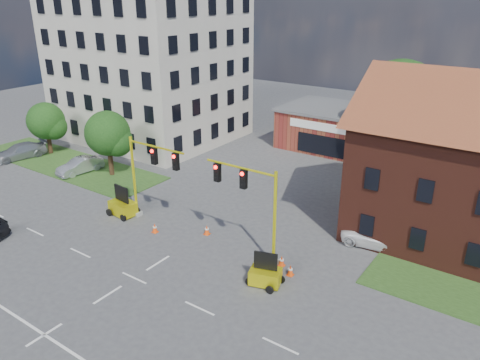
{
  "coord_description": "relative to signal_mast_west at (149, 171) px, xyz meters",
  "views": [
    {
      "loc": [
        18.54,
        -15.7,
        15.84
      ],
      "look_at": [
        0.71,
        10.0,
        3.1
      ],
      "focal_mm": 35.0,
      "sensor_mm": 36.0,
      "label": 1
    }
  ],
  "objects": [
    {
      "name": "signal_mast_west",
      "position": [
        0.0,
        0.0,
        0.0
      ],
      "size": [
        5.3,
        0.6,
        6.2
      ],
      "color": "gray",
      "rests_on": "ground"
    },
    {
      "name": "trailer_west",
      "position": [
        -2.52,
        -0.57,
        -3.21
      ],
      "size": [
        2.14,
        1.56,
        2.27
      ],
      "rotation": [
        0.0,
        0.0,
        -0.12
      ],
      "color": "yellow",
      "rests_on": "ground"
    },
    {
      "name": "cone_a",
      "position": [
        1.38,
        -1.2,
        -3.58
      ],
      "size": [
        0.4,
        0.4,
        0.7
      ],
      "color": "#FF4C0D",
      "rests_on": "ground"
    },
    {
      "name": "tree_nw_front",
      "position": [
        -9.44,
        4.58,
        -0.09
      ],
      "size": [
        4.24,
        4.03,
        6.03
      ],
      "color": "#322212",
      "rests_on": "ground"
    },
    {
      "name": "tree_nw_rear",
      "position": [
        -19.45,
        5.08,
        -0.57
      ],
      "size": [
        3.96,
        3.77,
        5.4
      ],
      "color": "#322212",
      "rests_on": "ground"
    },
    {
      "name": "cone_d",
      "position": [
        11.81,
        -0.45,
        -3.58
      ],
      "size": [
        0.4,
        0.4,
        0.7
      ],
      "color": "#FF4C0D",
      "rests_on": "ground"
    },
    {
      "name": "sedan_silver_front",
      "position": [
        -12.48,
        3.23,
        -3.2
      ],
      "size": [
        1.97,
        4.48,
        1.43
      ],
      "primitive_type": "imported",
      "rotation": [
        0.0,
        0.0,
        -0.11
      ],
      "color": "#A9ACB1",
      "rests_on": "ground"
    },
    {
      "name": "tree_large",
      "position": [
        11.26,
        21.08,
        2.13
      ],
      "size": [
        8.24,
        7.85,
        10.24
      ],
      "color": "#322212",
      "rests_on": "ground"
    },
    {
      "name": "ground",
      "position": [
        4.36,
        -6.0,
        -3.92
      ],
      "size": [
        120.0,
        120.0,
        0.0
      ],
      "primitive_type": "plane",
      "color": "#464749",
      "rests_on": "ground"
    },
    {
      "name": "trailer_east",
      "position": [
        11.08,
        -2.09,
        -3.29
      ],
      "size": [
        2.03,
        1.65,
        2.01
      ],
      "rotation": [
        0.0,
        0.0,
        0.3
      ],
      "color": "yellow",
      "rests_on": "ground"
    },
    {
      "name": "lane_markings",
      "position": [
        4.36,
        -9.0,
        -3.91
      ],
      "size": [
        60.0,
        36.0,
        0.01
      ],
      "primitive_type": null,
      "color": "white",
      "rests_on": "ground"
    },
    {
      "name": "brick_shop",
      "position": [
        4.36,
        23.99,
        -1.76
      ],
      "size": [
        12.4,
        8.4,
        4.3
      ],
      "color": "maroon",
      "rests_on": "ground"
    },
    {
      "name": "pickup_white",
      "position": [
        14.94,
        5.96,
        -3.25
      ],
      "size": [
        5.12,
        2.92,
        1.34
      ],
      "primitive_type": "imported",
      "rotation": [
        0.0,
        0.0,
        1.72
      ],
      "color": "white",
      "rests_on": "ground"
    },
    {
      "name": "office_block",
      "position": [
        -15.64,
        15.91,
        6.39
      ],
      "size": [
        18.4,
        15.4,
        20.6
      ],
      "color": "beige",
      "rests_on": "ground"
    },
    {
      "name": "signal_mast_east",
      "position": [
        8.71,
        0.0,
        0.0
      ],
      "size": [
        5.3,
        0.6,
        6.2
      ],
      "color": "gray",
      "rests_on": "ground"
    },
    {
      "name": "grass_verge_nw",
      "position": [
        -15.64,
        4.0,
        -3.88
      ],
      "size": [
        22.0,
        6.0,
        0.08
      ],
      "primitive_type": "cube",
      "color": "#284A1C",
      "rests_on": "ground"
    },
    {
      "name": "cone_c",
      "position": [
        10.87,
        0.15,
        -3.58
      ],
      "size": [
        0.4,
        0.4,
        0.7
      ],
      "color": "#FF4C0D",
      "rests_on": "ground"
    },
    {
      "name": "cone_b",
      "position": [
        4.56,
        0.67,
        -3.58
      ],
      "size": [
        0.4,
        0.4,
        0.7
      ],
      "color": "#FF4C0D",
      "rests_on": "ground"
    },
    {
      "name": "sedan_silver_rear",
      "position": [
        -20.82,
        2.33,
        -3.17
      ],
      "size": [
        3.25,
        5.54,
        1.51
      ],
      "primitive_type": "imported",
      "rotation": [
        0.0,
        0.0,
        -0.23
      ],
      "color": "#A9ACB1",
      "rests_on": "ground"
    }
  ]
}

